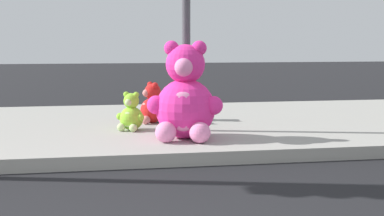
# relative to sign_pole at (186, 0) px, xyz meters

# --- Properties ---
(sidewalk) EXTENTS (28.00, 4.40, 0.15)m
(sidewalk) POSITION_rel_sign_pole_xyz_m (-1.00, 0.80, -1.77)
(sidewalk) COLOR #9E9B93
(sidewalk) RESTS_ON ground_plane
(sign_pole) EXTENTS (0.56, 0.11, 3.20)m
(sign_pole) POSITION_rel_sign_pole_xyz_m (0.00, 0.00, 0.00)
(sign_pole) COLOR #4C4C51
(sign_pole) RESTS_ON sidewalk
(plush_pink_large) EXTENTS (0.89, 0.83, 1.18)m
(plush_pink_large) POSITION_rel_sign_pole_xyz_m (-0.11, -0.58, -1.23)
(plush_pink_large) COLOR #F22D93
(plush_pink_large) RESTS_ON sidewalk
(plush_lime) EXTENTS (0.36, 0.37, 0.51)m
(plush_lime) POSITION_rel_sign_pole_xyz_m (-0.72, 0.14, -1.49)
(plush_lime) COLOR #8CD133
(plush_lime) RESTS_ON sidewalk
(plush_teal) EXTENTS (0.39, 0.45, 0.58)m
(plush_teal) POSITION_rel_sign_pole_xyz_m (0.07, 0.95, -1.47)
(plush_teal) COLOR teal
(plush_teal) RESTS_ON sidewalk
(plush_red) EXTENTS (0.42, 0.44, 0.59)m
(plush_red) POSITION_rel_sign_pole_xyz_m (-0.39, 0.74, -1.46)
(plush_red) COLOR red
(plush_red) RESTS_ON sidewalk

